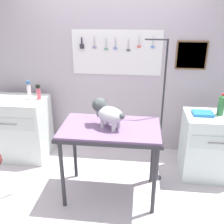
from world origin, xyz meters
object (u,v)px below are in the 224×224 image
Objects in this scene: grooming_table at (110,134)px; dog at (107,113)px; grooming_arm at (161,120)px; cabinet_right at (209,146)px; counter_left at (20,128)px; soda_bottle at (221,105)px; detangler_spray at (29,91)px.

grooming_table is 2.68× the size of dog.
grooming_table is 0.62× the size of grooming_arm.
dog is at bearing -156.84° from cabinet_right.
counter_left is 2.62m from cabinet_right.
grooming_table is 1.60m from counter_left.
dog reaches higher than soda_bottle.
cabinet_right is (1.25, 0.53, -0.62)m from dog.
soda_bottle is (0.72, 0.21, 0.15)m from grooming_arm.
dog is at bearing -27.15° from counter_left.
dog reaches higher than detangler_spray.
grooming_table is at bearing -148.12° from grooming_arm.
grooming_arm reaches higher than dog.
grooming_arm is at bearing -10.02° from counter_left.
counter_left is (-1.40, 0.69, -0.35)m from grooming_table.
detangler_spray is at bearing 168.33° from grooming_arm.
counter_left is (-1.37, 0.70, -0.60)m from dog.
detangler_spray is (-1.76, 0.36, 0.18)m from grooming_arm.
counter_left is at bearing -175.34° from detangler_spray.
counter_left is at bearing 153.73° from grooming_table.
grooming_arm is (0.56, 0.35, 0.03)m from grooming_table.
grooming_table is 1.30× the size of cabinet_right.
cabinet_right is at bearing 23.45° from grooming_table.
grooming_arm is 4.31× the size of dog.
counter_left reaches higher than grooming_table.
grooming_arm reaches higher than cabinet_right.
cabinet_right is (2.62, -0.17, -0.02)m from counter_left.
cabinet_right is at bearing -3.65° from counter_left.
detangler_spray is at bearing 4.66° from counter_left.
dog is at bearing -156.90° from soda_bottle.
grooming_table is 1.23× the size of counter_left.
grooming_arm is 0.72m from dog.
dog is (-0.04, -0.01, 0.25)m from grooming_table.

